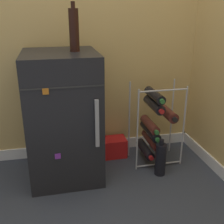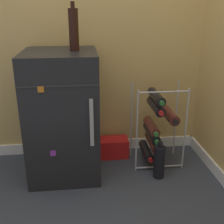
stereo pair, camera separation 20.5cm
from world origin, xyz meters
name	(u,v)px [view 2 (the right image)]	position (x,y,z in m)	size (l,w,h in m)	color
ground_plane	(101,186)	(0.00, 0.00, 0.00)	(14.00, 14.00, 0.00)	#333842
mini_fridge	(63,115)	(-0.25, 0.25, 0.45)	(0.49, 0.55, 0.90)	black
wine_rack	(155,124)	(0.44, 0.28, 0.33)	(0.38, 0.33, 0.64)	#B2B2B7
soda_box	(114,147)	(0.14, 0.42, 0.08)	(0.23, 0.15, 0.16)	red
fridge_top_bottle	(74,29)	(-0.15, 0.25, 1.03)	(0.06, 0.06, 0.31)	black
loose_bottle_floor	(159,162)	(0.43, 0.07, 0.13)	(0.08, 0.08, 0.28)	black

